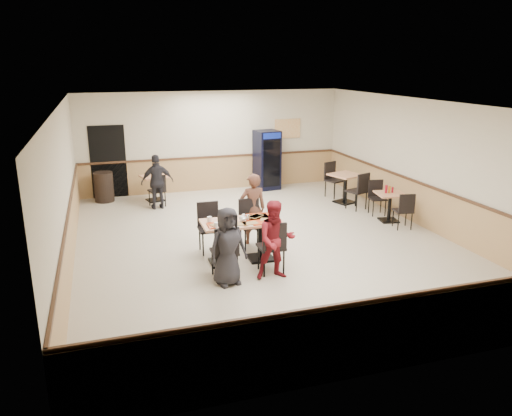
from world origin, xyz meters
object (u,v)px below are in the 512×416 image
object	(u,v)px
side_table_far	(345,184)
main_table	(242,235)
diner_woman_right	(276,240)
back_table	(154,184)
pepsi_cooler	(267,160)
lone_diner	(157,182)
diner_man_opposite	(253,209)
side_table_near	(390,203)
trash_bin	(104,187)
diner_woman_left	(228,246)

from	to	relation	value
side_table_far	main_table	bearing A→B (deg)	-140.31
diner_woman_right	side_table_far	xyz separation A→B (m)	(3.57, 4.22, -0.19)
back_table	pepsi_cooler	distance (m)	3.55
back_table	side_table_far	bearing A→B (deg)	-19.67
lone_diner	pepsi_cooler	world-z (taller)	pepsi_cooler
main_table	side_table_far	bearing A→B (deg)	40.80
side_table_far	diner_man_opposite	bearing A→B (deg)	-145.72
side_table_near	diner_woman_right	bearing A→B (deg)	-148.34
lone_diner	trash_bin	distance (m)	1.84
lone_diner	pepsi_cooler	size ratio (longest dim) A/B	0.81
diner_woman_left	back_table	size ratio (longest dim) A/B	1.71
diner_woman_left	main_table	bearing A→B (deg)	48.34
diner_woman_right	side_table_near	size ratio (longest dim) A/B	1.89
diner_woman_right	back_table	distance (m)	6.23
diner_woman_left	lone_diner	size ratio (longest dim) A/B	0.96
back_table	trash_bin	world-z (taller)	trash_bin
diner_man_opposite	pepsi_cooler	xyz separation A→B (m)	(1.84, 4.54, 0.13)
main_table	lone_diner	xyz separation A→B (m)	(-1.14, 4.26, 0.18)
main_table	lone_diner	bearing A→B (deg)	106.09
lone_diner	trash_bin	xyz separation A→B (m)	(-1.38, 1.17, -0.31)
main_table	diner_woman_left	distance (m)	1.08
side_table_far	lone_diner	bearing A→B (deg)	168.94
diner_woman_left	diner_man_opposite	world-z (taller)	diner_man_opposite
diner_woman_left	trash_bin	distance (m)	6.68
main_table	diner_man_opposite	xyz separation A→B (m)	(0.52, 0.94, 0.22)
pepsi_cooler	trash_bin	size ratio (longest dim) A/B	2.15
diner_woman_right	diner_man_opposite	world-z (taller)	diner_man_opposite
diner_woman_left	side_table_far	xyz separation A→B (m)	(4.46, 4.20, -0.16)
back_table	pepsi_cooler	xyz separation A→B (m)	(3.50, 0.39, 0.43)
trash_bin	main_table	bearing A→B (deg)	-65.13
main_table	diner_woman_right	world-z (taller)	diner_woman_right
main_table	diner_woman_right	distance (m)	1.04
lone_diner	pepsi_cooler	bearing A→B (deg)	-164.21
main_table	trash_bin	size ratio (longest dim) A/B	1.87
diner_woman_right	diner_man_opposite	size ratio (longest dim) A/B	0.95
side_table_near	lone_diner	bearing A→B (deg)	151.95
main_table	pepsi_cooler	bearing A→B (deg)	67.76
side_table_near	pepsi_cooler	bearing A→B (deg)	114.39
diner_man_opposite	back_table	size ratio (longest dim) A/B	1.88
lone_diner	side_table_far	distance (m)	5.18
diner_woman_left	back_table	bearing A→B (deg)	83.23
diner_woman_right	side_table_far	bearing A→B (deg)	54.00
diner_woman_left	lone_diner	distance (m)	5.23
diner_man_opposite	side_table_near	size ratio (longest dim) A/B	1.99
side_table_near	diner_man_opposite	bearing A→B (deg)	-172.69
diner_woman_right	pepsi_cooler	world-z (taller)	pepsi_cooler
main_table	diner_woman_left	xyz separation A→B (m)	(-0.52, -0.94, 0.15)
main_table	pepsi_cooler	distance (m)	5.97
side_table_far	pepsi_cooler	size ratio (longest dim) A/B	0.54
diner_woman_right	diner_man_opposite	distance (m)	1.90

